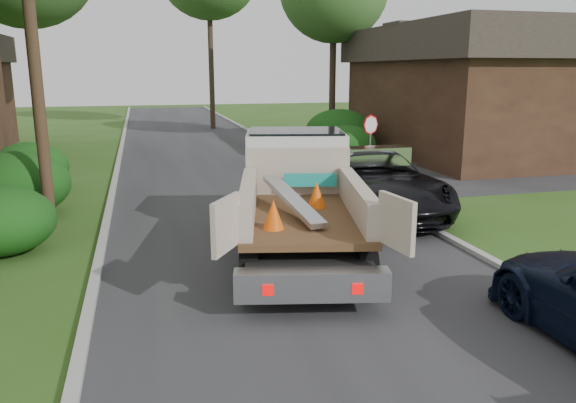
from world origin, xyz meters
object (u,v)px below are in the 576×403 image
(utility_pole, at_px, (31,23))
(black_pickup, at_px, (371,181))
(flatbed_truck, at_px, (298,186))
(house_right, at_px, (480,90))
(stop_sign, at_px, (370,133))

(utility_pole, xyz_separation_m, black_pickup, (8.84, -0.48, -4.27))
(utility_pole, bearing_deg, flatbed_truck, -26.36)
(utility_pole, xyz_separation_m, flatbed_truck, (5.92, -2.94, -3.76))
(house_right, bearing_deg, utility_pole, -153.99)
(utility_pole, distance_m, black_pickup, 9.83)
(stop_sign, distance_m, utility_pole, 11.91)
(stop_sign, relative_size, utility_pole, 0.25)
(stop_sign, relative_size, flatbed_truck, 0.34)
(stop_sign, distance_m, black_pickup, 4.94)
(utility_pole, bearing_deg, house_right, 26.01)
(flatbed_truck, distance_m, black_pickup, 3.85)
(stop_sign, bearing_deg, black_pickup, -112.19)
(stop_sign, bearing_deg, utility_pole, -159.38)
(flatbed_truck, bearing_deg, stop_sign, 68.23)
(utility_pole, relative_size, black_pickup, 1.54)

